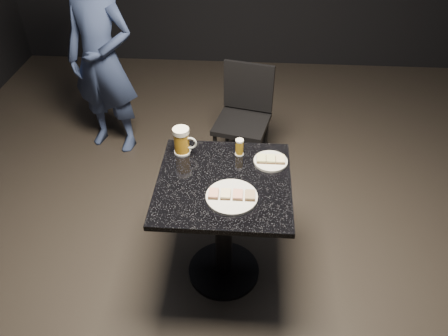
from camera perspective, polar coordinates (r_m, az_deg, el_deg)
The scene contains 10 objects.
floor at distance 2.82m, azimuth -0.03°, elevation -13.33°, with size 6.00×6.00×0.00m, color black.
plate_large at distance 2.17m, azimuth 1.01°, elevation -3.79°, with size 0.26×0.26×0.01m, color silver.
plate_small at distance 2.40m, azimuth 6.10°, elevation 0.87°, with size 0.19×0.19×0.01m, color silver.
patron at distance 3.56m, azimuth -15.70°, elevation 13.46°, with size 0.57×0.37×1.55m, color navy.
table at distance 2.43m, azimuth -0.03°, elevation -6.01°, with size 0.70×0.70×0.75m.
beer_mug at distance 2.43m, azimuth -5.51°, elevation 3.55°, with size 0.13×0.09×0.16m.
beer_tumbler at distance 2.42m, azimuth 2.03°, elevation 2.74°, with size 0.05×0.05×0.10m.
chair at distance 3.28m, azimuth 2.64°, elevation 7.04°, with size 0.45×0.45×0.86m.
canapes_on_plate_large at distance 2.16m, azimuth 1.02°, elevation -3.47°, with size 0.23×0.07×0.02m.
canapes_on_plate_small at distance 2.39m, azimuth 6.13°, elevation 1.17°, with size 0.15×0.07×0.02m.
Camera 1 is at (0.12, -1.72, 2.23)m, focal length 35.00 mm.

